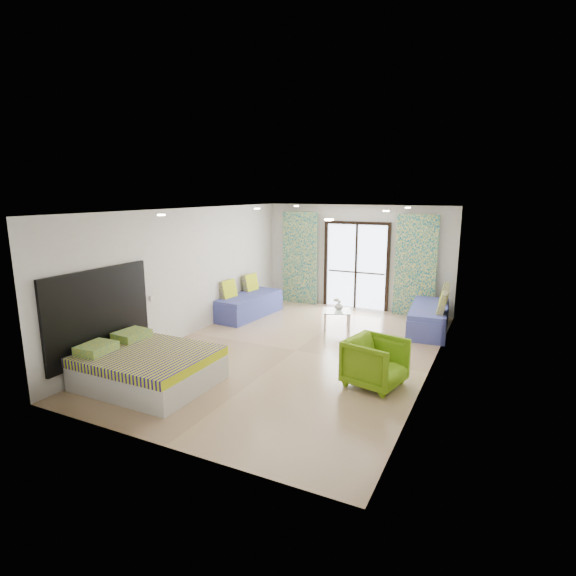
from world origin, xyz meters
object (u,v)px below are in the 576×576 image
at_px(daybed_right, 430,317).
at_px(coffee_table, 337,312).
at_px(armchair, 375,360).
at_px(daybed_left, 248,304).
at_px(bed, 148,367).

bearing_deg(daybed_right, coffee_table, -164.86).
relative_size(coffee_table, armchair, 0.93).
relative_size(daybed_left, coffee_table, 2.55).
relative_size(bed, armchair, 2.32).
bearing_deg(bed, coffee_table, 68.30).
xyz_separation_m(daybed_left, daybed_right, (4.24, 0.74, 0.01)).
xyz_separation_m(daybed_left, coffee_table, (2.31, 0.03, 0.06)).
relative_size(daybed_right, armchair, 2.42).
bearing_deg(daybed_left, armchair, -28.94).
relative_size(bed, daybed_left, 0.98).
xyz_separation_m(bed, coffee_table, (1.67, 4.20, 0.07)).
bearing_deg(bed, daybed_left, 98.74).
distance_m(daybed_right, coffee_table, 2.05).
distance_m(coffee_table, armchair, 3.12).
bearing_deg(bed, armchair, 25.09).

